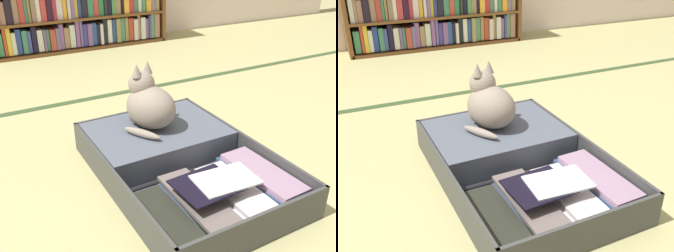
# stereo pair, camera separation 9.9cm
# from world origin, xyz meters

# --- Properties ---
(ground_plane) EXTENTS (10.00, 10.00, 0.00)m
(ground_plane) POSITION_xyz_m (0.00, 0.00, 0.00)
(ground_plane) COLOR tan
(tatami_border) EXTENTS (4.80, 0.05, 0.00)m
(tatami_border) POSITION_xyz_m (0.00, 1.13, 0.00)
(tatami_border) COLOR #344A29
(tatami_border) RESTS_ON ground_plane
(bookshelf) EXTENTS (1.43, 0.27, 0.73)m
(bookshelf) POSITION_xyz_m (0.24, 2.24, 0.35)
(bookshelf) COLOR brown
(bookshelf) RESTS_ON ground_plane
(open_suitcase) EXTENTS (0.59, 0.87, 0.13)m
(open_suitcase) POSITION_xyz_m (-0.01, 0.24, 0.05)
(open_suitcase) COLOR #3D3F3E
(open_suitcase) RESTS_ON ground_plane
(black_cat) EXTENTS (0.25, 0.28, 0.27)m
(black_cat) POSITION_xyz_m (-0.04, 0.42, 0.22)
(black_cat) COLOR gray
(black_cat) RESTS_ON open_suitcase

